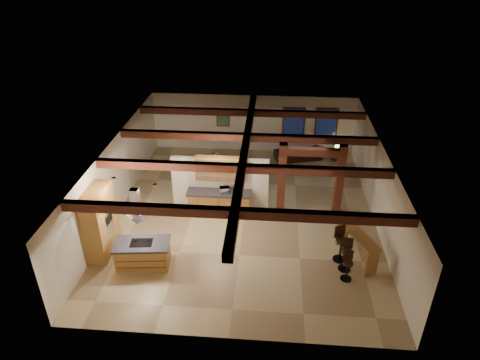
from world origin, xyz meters
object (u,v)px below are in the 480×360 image
object	(u,v)px
sofa	(298,153)
bar_counter	(357,242)
kitchen_island	(143,253)
dining_table	(240,178)

from	to	relation	value
sofa	bar_counter	size ratio (longest dim) A/B	1.14
kitchen_island	sofa	distance (m)	9.93
kitchen_island	sofa	size ratio (longest dim) A/B	0.83
dining_table	bar_counter	xyz separation A→B (m)	(4.29, -4.65, 0.36)
kitchen_island	dining_table	bearing A→B (deg)	63.45
kitchen_island	bar_counter	world-z (taller)	bar_counter
sofa	bar_counter	world-z (taller)	bar_counter
dining_table	sofa	world-z (taller)	dining_table
bar_counter	kitchen_island	bearing A→B (deg)	-173.10
dining_table	sofa	distance (m)	3.87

